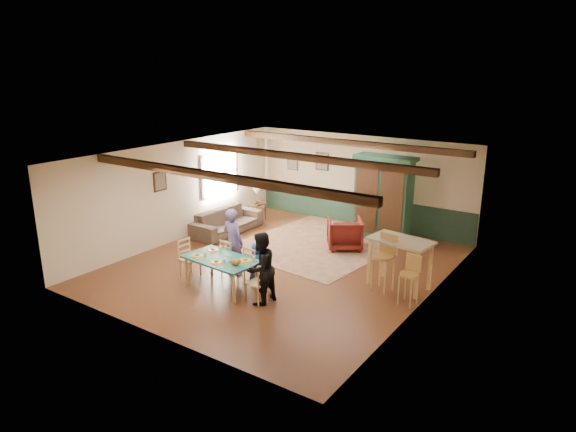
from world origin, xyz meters
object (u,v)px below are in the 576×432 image
Objects in this scene: person_man at (233,242)px; armchair at (345,234)px; dining_table at (222,273)px; bar_stool_right at (409,280)px; table_lamp at (257,195)px; armoire at (383,198)px; counter_table at (399,263)px; sofa at (227,221)px; person_woman at (261,268)px; bar_stool_left at (383,263)px; dining_chair_end_right at (258,282)px; end_table at (257,211)px; dining_chair_far_left at (231,257)px; dining_chair_far_right at (255,265)px; cat at (235,262)px; dining_chair_end_left at (190,258)px; person_child at (257,262)px.

person_man is 3.25m from armchair.
dining_table is 3.93m from bar_stool_right.
dining_table is 5.16m from table_lamp.
bar_stool_right is (2.13, -3.43, -0.65)m from armoire.
dining_table is 1.83× the size of armchair.
armoire is 1.77× the size of counter_table.
sofa is at bearing -87.60° from table_lamp.
person_woman reaches higher than sofa.
person_man is at bearing -113.18° from armoire.
bar_stool_left is at bearing -119.65° from counter_table.
bar_stool_right reaches higher than dining_chair_end_right.
dining_chair_end_right is 3.04m from bar_stool_right.
end_table is at bearing 161.86° from bar_stool_left.
armchair is (1.30, 3.03, -0.03)m from dining_chair_far_left.
armoire reaches higher than dining_chair_far_right.
bar_stool_left is (2.91, 1.83, 0.28)m from dining_table.
sofa is at bearing 173.94° from bar_stool_right.
bar_stool_right is (3.20, 0.91, 0.09)m from dining_chair_far_right.
sofa is at bearing -41.46° from person_man.
bar_stool_left is (1.43, -3.13, -0.54)m from armoire.
dining_chair_end_right is 0.37× the size of armoire.
person_man is (-0.72, 0.13, 0.35)m from dining_chair_far_right.
armoire is (1.06, 4.34, 0.73)m from dining_chair_far_right.
armchair is at bearing 145.03° from counter_table.
dining_chair_end_right is at bearing 9.46° from cat.
dining_chair_end_right is (2.08, -0.17, 0.00)m from dining_chair_end_left.
person_man is 2.94× the size of end_table.
bar_stool_left reaches higher than dining_chair_far_right.
end_table is (-3.99, -0.48, -0.90)m from armoire.
bar_stool_left is (1.92, -1.88, 0.22)m from armchair.
person_woman reaches higher than bar_stool_right.
person_child is (0.01, 0.07, 0.03)m from dining_chair_far_right.
armoire is at bearing 122.50° from bar_stool_left.
dining_table is 1.21m from person_woman.
sofa is (-2.86, 2.37, -0.10)m from dining_chair_far_right.
cat is 4.31m from sofa.
armoire is (0.35, 5.05, 0.41)m from person_woman.
table_lamp is (-0.06, 1.49, 0.44)m from sofa.
dining_chair_end_left is at bearing 26.27° from armchair.
sofa is (-3.93, -1.97, -0.83)m from armoire.
armoire is at bearing -99.24° from person_child.
sofa is (-2.94, 3.12, -0.43)m from cat.
person_man is 1.26× the size of bar_stool_left.
armoire reaches higher than table_lamp.
armoire is 4.12m from end_table.
dining_chair_far_right is at bearing -149.58° from counter_table.
sofa is 1.74× the size of counter_table.
person_man is 3.74m from counter_table.
sofa is 1.50m from end_table.
dining_chair_far_left is at bearing -113.57° from person_woman.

